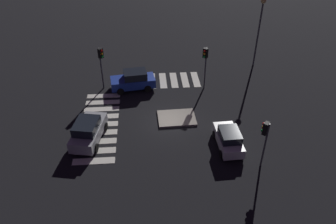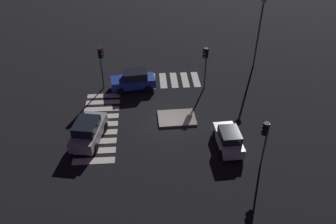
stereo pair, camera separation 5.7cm
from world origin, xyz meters
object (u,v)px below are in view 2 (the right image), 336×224
car_silver (88,131)px  car_white (228,139)px  traffic_island (177,118)px  car_blue (134,80)px  traffic_light_west (265,134)px  traffic_light_south (205,59)px  street_lamp (261,21)px  traffic_light_east (101,59)px

car_silver → car_white: 11.16m
car_silver → traffic_island: bearing=-61.1°
car_white → traffic_island: bearing=40.3°
car_blue → traffic_light_west: bearing=121.3°
traffic_island → traffic_light_south: bearing=-122.7°
car_silver → car_blue: car_silver is taller
car_silver → traffic_light_south: size_ratio=1.06×
traffic_light_south → traffic_light_west: size_ratio=1.14×
car_white → street_lamp: size_ratio=0.52×
car_blue → traffic_light_east: bearing=-11.8°
traffic_light_south → car_white: bearing=40.5°
car_silver → car_white: size_ratio=1.20×
traffic_island → traffic_light_west: 8.78m
traffic_light_west → traffic_light_south: bearing=-35.1°
traffic_light_west → car_blue: bearing=-8.5°
street_lamp → traffic_island: bearing=45.0°
car_blue → traffic_light_west: traffic_light_west is taller
car_silver → car_blue: bearing=-13.0°
car_silver → traffic_light_south: 13.01m
traffic_light_west → traffic_light_east: size_ratio=0.89×
traffic_island → car_blue: 6.76m
car_white → street_lamp: 15.52m
car_white → traffic_light_east: size_ratio=0.89×
car_white → car_blue: size_ratio=0.86×
traffic_light_west → traffic_light_east: (12.34, -11.90, 0.37)m
traffic_island → car_silver: (7.35, 2.37, 0.87)m
traffic_light_east → street_lamp: bearing=58.6°
car_white → street_lamp: street_lamp is taller
traffic_island → traffic_light_west: bearing=132.0°
car_blue → traffic_light_east: (2.96, -0.22, 2.38)m
traffic_light_south → traffic_light_west: (-2.40, 11.10, -0.41)m
car_white → traffic_light_east: 14.51m
traffic_light_south → street_lamp: bearing=163.1°
car_blue → traffic_light_south: (-6.99, 0.58, 2.41)m
traffic_island → traffic_light_east: bearing=-40.2°
traffic_island → car_white: bearing=132.7°
car_silver → street_lamp: size_ratio=0.62×
street_lamp → car_white: bearing=66.4°
traffic_light_west → car_white: bearing=-6.5°
car_white → traffic_light_west: size_ratio=1.01×
traffic_light_south → traffic_light_east: size_ratio=1.01×
traffic_light_south → traffic_light_west: bearing=49.3°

